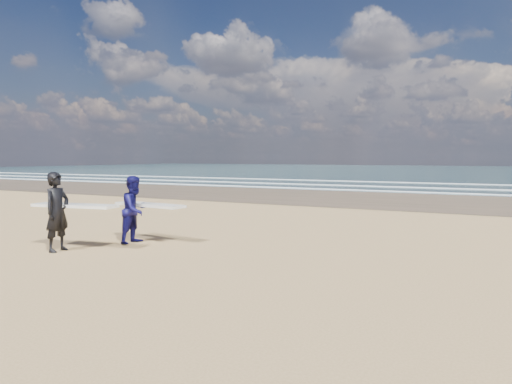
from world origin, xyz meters
The scene contains 2 objects.
surfer_near centered at (-0.27, -0.08, 0.97)m, with size 2.26×1.16×1.92m.
surfer_far centered at (0.64, 1.58, 0.90)m, with size 2.25×1.18×1.78m.
Camera 1 is at (8.94, -7.62, 2.27)m, focal length 32.00 mm.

